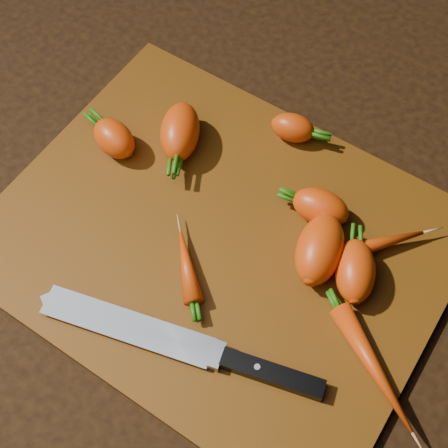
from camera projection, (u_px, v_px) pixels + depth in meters
The scene contains 12 objects.
ground at pixel (219, 245), 0.73m from camera, with size 2.00×2.00×0.01m, color black.
cutting_board at pixel (219, 240), 0.72m from camera, with size 0.50×0.40×0.01m, color brown.
carrot_0 at pixel (114, 138), 0.75m from camera, with size 0.06×0.04×0.04m, color #D73E07.
carrot_1 at pixel (180, 132), 0.75m from camera, with size 0.08×0.05×0.05m, color #D73E07.
carrot_2 at pixel (320, 249), 0.68m from camera, with size 0.09×0.05×0.05m, color #D73E07.
carrot_3 at pixel (320, 207), 0.71m from camera, with size 0.07×0.04×0.04m, color #D73E07.
carrot_4 at pixel (293, 128), 0.77m from camera, with size 0.05×0.04×0.04m, color #D73E07.
carrot_5 at pixel (355, 271), 0.67m from camera, with size 0.07×0.04×0.04m, color #D73E07.
carrot_6 at pixel (369, 246), 0.69m from camera, with size 0.13×0.03×0.03m, color #D73E07.
carrot_7 at pixel (374, 367), 0.63m from camera, with size 0.14×0.02×0.02m, color #D73E07.
carrot_8 at pixel (187, 266), 0.68m from camera, with size 0.09×0.02×0.02m, color #D73E07.
knife at pixel (144, 331), 0.65m from camera, with size 0.30×0.10×0.02m.
Camera 1 is at (0.19, -0.27, 0.64)m, focal length 50.00 mm.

